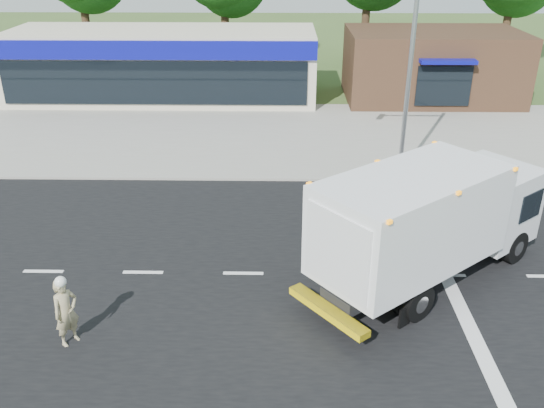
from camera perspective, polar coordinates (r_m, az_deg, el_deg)
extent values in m
plane|color=#385123|center=(17.35, 7.14, -6.97)|extent=(120.00, 120.00, 0.00)
cube|color=black|center=(17.35, 7.14, -6.95)|extent=(60.00, 14.00, 0.02)
cube|color=gray|center=(24.61, 5.35, 3.45)|extent=(60.00, 2.40, 0.12)
cube|color=gray|center=(30.07, 4.61, 7.51)|extent=(60.00, 9.00, 0.02)
cube|color=silver|center=(18.65, -21.70, -6.21)|extent=(1.20, 0.15, 0.01)
cube|color=silver|center=(17.72, -12.66, -6.62)|extent=(1.20, 0.15, 0.01)
cube|color=silver|center=(17.27, -2.87, -6.87)|extent=(1.20, 0.15, 0.01)
cube|color=silver|center=(17.34, 7.15, -6.92)|extent=(1.20, 0.15, 0.01)
cube|color=silver|center=(17.92, 16.80, -6.77)|extent=(1.20, 0.15, 0.01)
cube|color=silver|center=(15.58, 19.55, -12.62)|extent=(0.40, 7.00, 0.01)
cube|color=black|center=(16.54, 13.02, -6.15)|extent=(4.88, 4.25, 0.38)
cube|color=silver|center=(19.00, 20.75, 0.23)|extent=(3.14, 3.17, 2.27)
cube|color=black|center=(19.75, 22.46, 1.57)|extent=(1.42, 1.70, 0.97)
cube|color=white|center=(15.82, 13.55, -1.47)|extent=(5.83, 5.42, 2.54)
cube|color=silver|center=(14.02, 6.40, -4.82)|extent=(1.41, 1.72, 2.05)
cube|color=yellow|center=(14.79, 5.54, -10.49)|extent=(1.93, 2.25, 0.19)
cube|color=orange|center=(15.31, 14.02, 2.68)|extent=(5.69, 5.32, 0.09)
cylinder|color=black|center=(20.00, 17.89, -1.74)|extent=(1.01, 0.91, 1.04)
cylinder|color=black|center=(19.10, 22.87, -3.91)|extent=(1.01, 0.91, 1.04)
cylinder|color=black|center=(16.76, 8.43, -6.24)|extent=(1.01, 0.91, 1.04)
cylinder|color=black|center=(15.62, 14.18, -9.42)|extent=(1.01, 0.91, 1.04)
imported|color=tan|center=(15.01, -19.73, -10.06)|extent=(0.73, 0.78, 1.80)
sphere|color=white|center=(14.55, -20.23, -7.26)|extent=(0.28, 0.28, 0.28)
cube|color=beige|center=(36.02, -10.69, 13.45)|extent=(18.00, 6.00, 4.00)
cube|color=#090C84|center=(32.82, -11.91, 14.70)|extent=(18.00, 0.30, 1.00)
cube|color=black|center=(33.19, -11.63, 11.66)|extent=(17.00, 0.12, 2.40)
cube|color=#382316|center=(36.41, 15.54, 13.11)|extent=(10.00, 6.00, 4.00)
cube|color=#090C84|center=(33.30, 16.96, 13.43)|extent=(3.00, 1.20, 0.20)
cube|color=black|center=(33.64, 16.63, 11.13)|extent=(3.00, 0.12, 2.20)
cylinder|color=gray|center=(23.29, 13.39, 11.78)|extent=(0.18, 0.18, 8.00)
cylinder|color=#332114|center=(45.18, -18.02, 17.24)|extent=(0.56, 0.56, 7.35)
cylinder|color=#332114|center=(43.15, -4.68, 17.66)|extent=(0.56, 0.56, 6.86)
cylinder|color=#332114|center=(43.29, 9.30, 18.11)|extent=(0.56, 0.56, 7.84)
cylinder|color=#332114|center=(45.78, 22.28, 16.49)|extent=(0.56, 0.56, 7.00)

